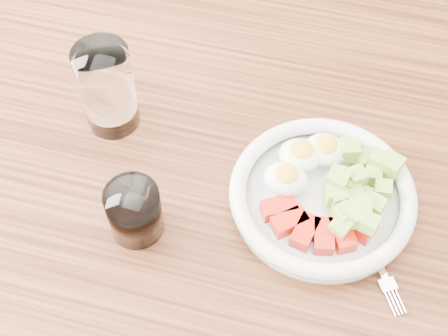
# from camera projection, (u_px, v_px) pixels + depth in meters

# --- Properties ---
(dining_table) EXTENTS (1.50, 0.90, 0.77)m
(dining_table) POSITION_uv_depth(u_px,v_px,m) (229.00, 224.00, 0.93)
(dining_table) COLOR brown
(dining_table) RESTS_ON ground
(bowl) EXTENTS (0.25, 0.25, 0.06)m
(bowl) POSITION_uv_depth(u_px,v_px,m) (323.00, 193.00, 0.82)
(bowl) COLOR white
(bowl) RESTS_ON dining_table
(fork) EXTENTS (0.10, 0.16, 0.01)m
(fork) POSITION_uv_depth(u_px,v_px,m) (365.00, 233.00, 0.80)
(fork) COLOR black
(fork) RESTS_ON dining_table
(water_glass) EXTENTS (0.08, 0.08, 0.14)m
(water_glass) POSITION_uv_depth(u_px,v_px,m) (107.00, 88.00, 0.86)
(water_glass) COLOR white
(water_glass) RESTS_ON dining_table
(coffee_glass) EXTENTS (0.07, 0.07, 0.08)m
(coffee_glass) POSITION_uv_depth(u_px,v_px,m) (135.00, 212.00, 0.78)
(coffee_glass) COLOR white
(coffee_glass) RESTS_ON dining_table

